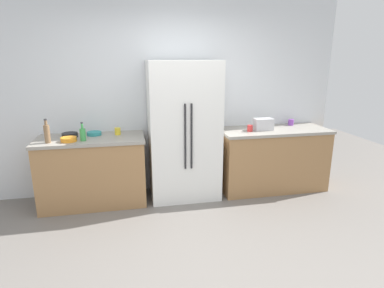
{
  "coord_description": "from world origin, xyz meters",
  "views": [
    {
      "loc": [
        -0.54,
        -2.54,
        1.88
      ],
      "look_at": [
        0.07,
        0.46,
        1.04
      ],
      "focal_mm": 29.52,
      "sensor_mm": 36.0,
      "label": 1
    }
  ],
  "objects_px": {
    "toaster": "(263,124)",
    "bottle_a": "(47,133)",
    "bowl_a": "(94,133)",
    "cup_c": "(118,131)",
    "cup_a": "(250,128)",
    "cup_b": "(291,122)",
    "bowl_b": "(70,135)",
    "bowl_c": "(69,139)",
    "bottle_b": "(83,134)",
    "refrigerator": "(184,131)"
  },
  "relations": [
    {
      "from": "bottle_a",
      "to": "refrigerator",
      "type": "bearing_deg",
      "value": 5.53
    },
    {
      "from": "bowl_b",
      "to": "cup_b",
      "type": "bearing_deg",
      "value": 2.03
    },
    {
      "from": "bowl_c",
      "to": "cup_c",
      "type": "bearing_deg",
      "value": 22.46
    },
    {
      "from": "bowl_b",
      "to": "bottle_a",
      "type": "bearing_deg",
      "value": -129.83
    },
    {
      "from": "bottle_b",
      "to": "cup_a",
      "type": "relative_size",
      "value": 2.66
    },
    {
      "from": "cup_a",
      "to": "cup_b",
      "type": "bearing_deg",
      "value": 19.55
    },
    {
      "from": "cup_a",
      "to": "bowl_a",
      "type": "bearing_deg",
      "value": 174.51
    },
    {
      "from": "refrigerator",
      "to": "bowl_b",
      "type": "distance_m",
      "value": 1.47
    },
    {
      "from": "toaster",
      "to": "bottle_a",
      "type": "relative_size",
      "value": 0.9
    },
    {
      "from": "refrigerator",
      "to": "bottle_b",
      "type": "xyz_separation_m",
      "value": [
        -1.28,
        -0.14,
        0.06
      ]
    },
    {
      "from": "bottle_a",
      "to": "cup_c",
      "type": "relative_size",
      "value": 3.14
    },
    {
      "from": "bowl_a",
      "to": "bowl_c",
      "type": "bearing_deg",
      "value": -134.9
    },
    {
      "from": "bowl_b",
      "to": "cup_c",
      "type": "bearing_deg",
      "value": 0.68
    },
    {
      "from": "refrigerator",
      "to": "cup_b",
      "type": "bearing_deg",
      "value": 6.82
    },
    {
      "from": "bowl_b",
      "to": "cup_a",
      "type": "bearing_deg",
      "value": -3.79
    },
    {
      "from": "cup_a",
      "to": "bowl_a",
      "type": "distance_m",
      "value": 2.1
    },
    {
      "from": "bowl_a",
      "to": "bowl_c",
      "type": "xyz_separation_m",
      "value": [
        -0.27,
        -0.27,
        0.0
      ]
    },
    {
      "from": "cup_c",
      "to": "bowl_a",
      "type": "xyz_separation_m",
      "value": [
        -0.3,
        0.04,
        -0.02
      ]
    },
    {
      "from": "cup_b",
      "to": "bowl_b",
      "type": "distance_m",
      "value": 3.15
    },
    {
      "from": "cup_a",
      "to": "cup_b",
      "type": "relative_size",
      "value": 0.98
    },
    {
      "from": "bottle_b",
      "to": "cup_c",
      "type": "distance_m",
      "value": 0.47
    },
    {
      "from": "bowl_a",
      "to": "cup_c",
      "type": "bearing_deg",
      "value": -6.7
    },
    {
      "from": "cup_b",
      "to": "bowl_b",
      "type": "height_order",
      "value": "cup_b"
    },
    {
      "from": "toaster",
      "to": "bottle_b",
      "type": "distance_m",
      "value": 2.41
    },
    {
      "from": "toaster",
      "to": "bowl_c",
      "type": "xyz_separation_m",
      "value": [
        -2.58,
        -0.13,
        -0.05
      ]
    },
    {
      "from": "bottle_b",
      "to": "cup_a",
      "type": "xyz_separation_m",
      "value": [
        2.19,
        0.07,
        -0.04
      ]
    },
    {
      "from": "cup_a",
      "to": "bowl_a",
      "type": "relative_size",
      "value": 0.47
    },
    {
      "from": "cup_c",
      "to": "cup_b",
      "type": "bearing_deg",
      "value": 2.35
    },
    {
      "from": "toaster",
      "to": "bottle_b",
      "type": "height_order",
      "value": "bottle_b"
    },
    {
      "from": "bottle_a",
      "to": "bottle_b",
      "type": "distance_m",
      "value": 0.4
    },
    {
      "from": "refrigerator",
      "to": "toaster",
      "type": "bearing_deg",
      "value": -0.87
    },
    {
      "from": "bottle_a",
      "to": "bowl_a",
      "type": "bearing_deg",
      "value": 30.18
    },
    {
      "from": "toaster",
      "to": "bowl_b",
      "type": "xyz_separation_m",
      "value": [
        -2.6,
        0.11,
        -0.05
      ]
    },
    {
      "from": "refrigerator",
      "to": "bottle_a",
      "type": "distance_m",
      "value": 1.69
    },
    {
      "from": "toaster",
      "to": "bowl_b",
      "type": "relative_size",
      "value": 1.33
    },
    {
      "from": "bottle_b",
      "to": "bowl_a",
      "type": "height_order",
      "value": "bottle_b"
    },
    {
      "from": "refrigerator",
      "to": "cup_b",
      "type": "relative_size",
      "value": 20.86
    },
    {
      "from": "bowl_b",
      "to": "bottle_b",
      "type": "bearing_deg",
      "value": -50.38
    },
    {
      "from": "bottle_b",
      "to": "cup_b",
      "type": "distance_m",
      "value": 2.97
    },
    {
      "from": "toaster",
      "to": "bowl_c",
      "type": "distance_m",
      "value": 2.58
    },
    {
      "from": "bowl_c",
      "to": "bottle_a",
      "type": "bearing_deg",
      "value": -175.14
    },
    {
      "from": "bottle_b",
      "to": "cup_b",
      "type": "relative_size",
      "value": 2.61
    },
    {
      "from": "toaster",
      "to": "bottle_a",
      "type": "xyz_separation_m",
      "value": [
        -2.81,
        -0.15,
        0.04
      ]
    },
    {
      "from": "toaster",
      "to": "bottle_a",
      "type": "height_order",
      "value": "bottle_a"
    },
    {
      "from": "bottle_b",
      "to": "bowl_b",
      "type": "distance_m",
      "value": 0.31
    },
    {
      "from": "refrigerator",
      "to": "bowl_b",
      "type": "bearing_deg",
      "value": 176.55
    },
    {
      "from": "cup_a",
      "to": "bowl_b",
      "type": "relative_size",
      "value": 0.44
    },
    {
      "from": "cup_b",
      "to": "bowl_a",
      "type": "xyz_separation_m",
      "value": [
        -2.85,
        -0.07,
        -0.02
      ]
    },
    {
      "from": "toaster",
      "to": "cup_c",
      "type": "relative_size",
      "value": 2.83
    },
    {
      "from": "refrigerator",
      "to": "bottle_a",
      "type": "height_order",
      "value": "refrigerator"
    }
  ]
}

